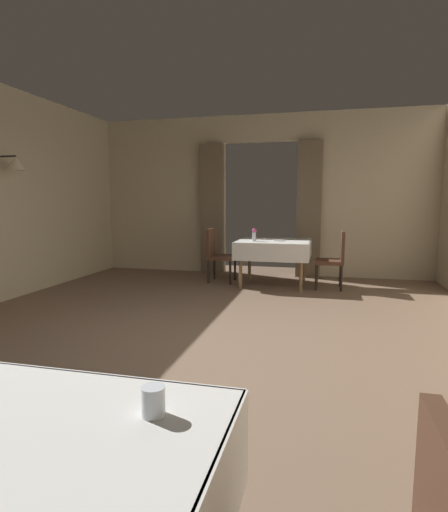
{
  "coord_description": "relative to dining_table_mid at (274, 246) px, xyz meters",
  "views": [
    {
      "loc": [
        1.22,
        -3.69,
        1.4
      ],
      "look_at": [
        0.26,
        0.2,
        0.86
      ],
      "focal_mm": 28.95,
      "sensor_mm": 36.0,
      "label": 1
    }
  ],
  "objects": [
    {
      "name": "wall_back",
      "position": [
        -0.4,
        1.05,
        0.86
      ],
      "size": [
        6.4,
        0.27,
        3.0
      ],
      "color": "beige",
      "rests_on": "ground"
    },
    {
      "name": "chair_mid_left",
      "position": [
        -0.98,
        0.05,
        -0.14
      ],
      "size": [
        0.44,
        0.44,
        0.93
      ],
      "color": "black",
      "rests_on": "ground"
    },
    {
      "name": "flower_vase_mid",
      "position": [
        -0.3,
        -0.19,
        0.21
      ],
      "size": [
        0.07,
        0.07,
        0.21
      ],
      "color": "silver",
      "rests_on": "dining_table_mid"
    },
    {
      "name": "dining_table_mid",
      "position": [
        0.0,
        0.0,
        0.0
      ],
      "size": [
        1.2,
        1.05,
        0.75
      ],
      "color": "olive",
      "rests_on": "ground"
    },
    {
      "name": "ground",
      "position": [
        -0.4,
        -3.13,
        -0.65
      ],
      "size": [
        10.08,
        10.08,
        0.0
      ],
      "primitive_type": "plane",
      "color": "#7A604C"
    },
    {
      "name": "plate_mid_c",
      "position": [
        0.09,
        -0.02,
        0.1
      ],
      "size": [
        0.22,
        0.22,
        0.01
      ],
      "primitive_type": "cylinder",
      "color": "white",
      "rests_on": "dining_table_mid"
    },
    {
      "name": "plate_mid_b",
      "position": [
        -0.28,
        0.28,
        0.1
      ],
      "size": [
        0.23,
        0.23,
        0.01
      ],
      "primitive_type": "cylinder",
      "color": "white",
      "rests_on": "dining_table_mid"
    },
    {
      "name": "chair_mid_right",
      "position": [
        0.98,
        -0.08,
        -0.14
      ],
      "size": [
        0.44,
        0.44,
        0.93
      ],
      "color": "black",
      "rests_on": "ground"
    },
    {
      "name": "glass_near_d",
      "position": [
        0.33,
        -5.73,
        0.14
      ],
      "size": [
        0.07,
        0.07,
        0.09
      ],
      "primitive_type": "cylinder",
      "color": "silver",
      "rests_on": "dining_table_near"
    }
  ]
}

